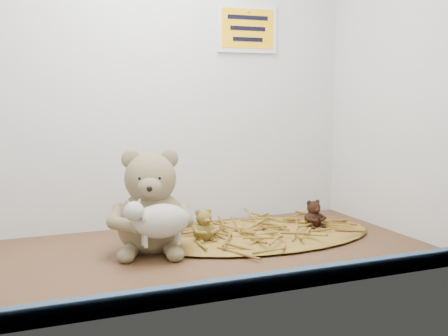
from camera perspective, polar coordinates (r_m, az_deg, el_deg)
name	(u,v)px	position (r cm, az deg, el deg)	size (l,w,h in cm)	color
alcove_shell	(166,58)	(134.07, -5.88, 11.04)	(120.40, 60.20, 90.40)	#432C17
front_rail	(228,288)	(104.39, 0.46, -12.09)	(119.28, 2.20, 3.60)	#3B5570
straw_bed	(261,235)	(146.23, 3.77, -6.77)	(61.03, 35.43, 1.18)	brown
main_teddy	(151,201)	(131.61, -7.45, -3.32)	(19.49, 20.57, 24.17)	#8B7C56
toy_lamb	(161,221)	(124.04, -6.40, -5.38)	(16.38, 9.99, 10.58)	beige
mini_teddy_tan	(204,224)	(138.14, -2.08, -5.69)	(6.36, 6.71, 7.89)	olive
mini_teddy_brown	(313,212)	(153.61, 9.06, -4.49)	(6.00, 6.33, 7.44)	black
wall_sign	(247,29)	(164.49, 2.35, 13.96)	(16.00, 1.20, 11.00)	#F4A90C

